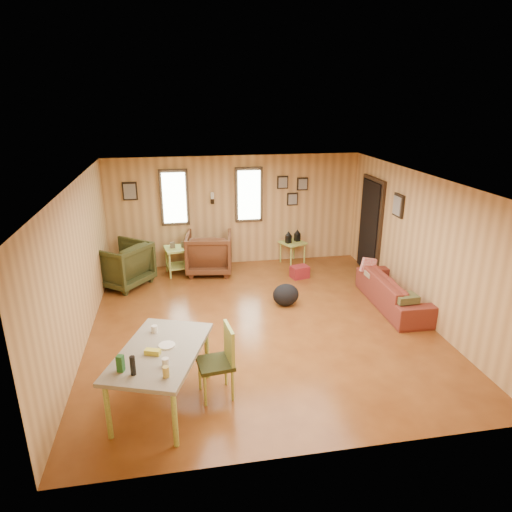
% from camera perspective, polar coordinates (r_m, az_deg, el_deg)
% --- Properties ---
extents(room, '(5.54, 6.04, 2.44)m').
position_cam_1_polar(room, '(7.51, 1.44, 0.88)').
color(room, brown).
rests_on(room, ground).
extents(sofa, '(0.62, 1.98, 0.77)m').
position_cam_1_polar(sofa, '(8.52, 17.18, -3.62)').
color(sofa, maroon).
rests_on(sofa, ground).
extents(recliner_brown, '(1.05, 1.00, 0.96)m').
position_cam_1_polar(recliner_brown, '(9.72, -5.88, 0.65)').
color(recliner_brown, '#552F19').
rests_on(recliner_brown, ground).
extents(recliner_green, '(1.27, 1.28, 0.96)m').
position_cam_1_polar(recliner_green, '(9.38, -16.44, -0.78)').
color(recliner_green, '#333719').
rests_on(recliner_green, ground).
extents(end_table, '(0.65, 0.60, 0.72)m').
position_cam_1_polar(end_table, '(9.74, -9.60, 0.03)').
color(end_table, '#C2E264').
rests_on(end_table, ground).
extents(side_table, '(0.63, 0.63, 0.77)m').
position_cam_1_polar(side_table, '(10.23, 4.62, 1.90)').
color(side_table, '#C2E264').
rests_on(side_table, ground).
extents(cooler, '(0.41, 0.33, 0.25)m').
position_cam_1_polar(cooler, '(9.53, 5.48, -1.99)').
color(cooler, maroon).
rests_on(cooler, ground).
extents(backpack, '(0.57, 0.50, 0.41)m').
position_cam_1_polar(backpack, '(8.25, 3.74, -4.86)').
color(backpack, black).
rests_on(backpack, ground).
extents(sofa_pillows, '(0.43, 1.54, 0.32)m').
position_cam_1_polar(sofa_pillows, '(8.33, 16.09, -3.22)').
color(sofa_pillows, '#4A4D2B').
rests_on(sofa_pillows, sofa).
extents(dining_table, '(1.35, 1.71, 0.99)m').
position_cam_1_polar(dining_table, '(5.62, -11.94, -12.09)').
color(dining_table, gray).
rests_on(dining_table, ground).
extents(dining_chair, '(0.48, 0.48, 0.94)m').
position_cam_1_polar(dining_chair, '(5.80, -4.41, -12.54)').
color(dining_chair, '#333719').
rests_on(dining_chair, ground).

